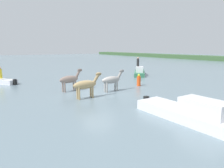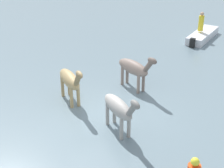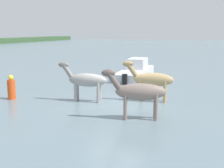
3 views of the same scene
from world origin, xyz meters
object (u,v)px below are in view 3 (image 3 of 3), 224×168
object	(u,v)px
horse_lead	(138,92)
boat_tender_starboard	(136,72)
buoy_channel_marker	(11,88)
horse_dun_straggler	(151,80)
horse_gray_outer	(86,80)

from	to	relation	value
horse_lead	boat_tender_starboard	distance (m)	10.24
buoy_channel_marker	boat_tender_starboard	bearing A→B (deg)	-23.01
horse_lead	boat_tender_starboard	bearing A→B (deg)	-90.90
horse_dun_straggler	horse_gray_outer	bearing A→B (deg)	14.73
horse_gray_outer	buoy_channel_marker	world-z (taller)	horse_gray_outer
horse_dun_straggler	buoy_channel_marker	distance (m)	6.45
horse_lead	boat_tender_starboard	size ratio (longest dim) A/B	0.37
horse_lead	boat_tender_starboard	world-z (taller)	horse_lead
horse_gray_outer	boat_tender_starboard	bearing A→B (deg)	-97.08
horse_dun_straggler	boat_tender_starboard	world-z (taller)	horse_dun_straggler
buoy_channel_marker	horse_gray_outer	bearing A→B (deg)	-78.07
horse_gray_outer	horse_lead	bearing A→B (deg)	140.70
horse_dun_straggler	boat_tender_starboard	size ratio (longest dim) A/B	0.38
boat_tender_starboard	buoy_channel_marker	distance (m)	9.38
horse_gray_outer	boat_tender_starboard	size ratio (longest dim) A/B	0.37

